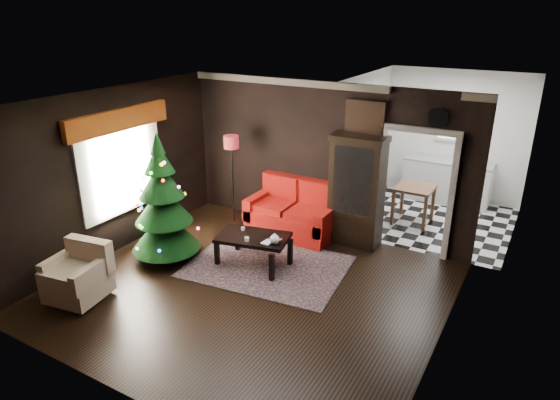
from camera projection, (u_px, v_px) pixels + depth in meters
The scene contains 26 objects.
floor at pixel (250, 290), 7.40m from camera, with size 5.50×5.50×0.00m, color black.
ceiling at pixel (245, 104), 6.37m from camera, with size 5.50×5.50×0.00m, color white.
wall_back at pixel (324, 159), 8.90m from camera, with size 5.50×5.50×0.00m, color black.
wall_front at pixel (109, 285), 4.87m from camera, with size 5.50×5.50×0.00m, color black.
wall_left at pixel (111, 173), 8.17m from camera, with size 5.50×5.50×0.00m, color black.
wall_right at pixel (448, 248), 5.61m from camera, with size 5.50×5.50×0.00m, color black.
doorway at pixel (415, 194), 8.24m from camera, with size 1.10×0.10×2.10m, color beige, non-canonical shape.
left_window at pixel (121, 167), 8.29m from camera, with size 0.05×1.60×1.40m, color white.
valance at pixel (119, 120), 7.95m from camera, with size 0.12×2.10×0.35m, color #9A4113.
kitchen_floor at pixel (430, 220), 9.83m from camera, with size 3.00×3.00×0.00m, color silver.
kitchen_window at pixel (456, 123), 10.38m from camera, with size 0.70×0.06×0.70m, color white.
rug at pixel (267, 266), 8.06m from camera, with size 2.51×1.83×0.01m, color #30262C.
loveseat at pixel (292, 209), 9.05m from camera, with size 1.70×0.90×1.00m, color maroon, non-canonical shape.
curio_cabinet at pixel (356, 194), 8.53m from camera, with size 0.90×0.45×1.90m, color black, non-canonical shape.
floor_lamp at pixel (233, 182), 9.48m from camera, with size 0.31×0.31×1.82m, color black, non-canonical shape.
christmas_tree at pixel (163, 201), 7.93m from camera, with size 1.13×1.13×2.15m, color black, non-canonical shape.
armchair at pixel (76, 272), 6.98m from camera, with size 0.78×0.78×0.80m, color tan, non-canonical shape.
coffee_table at pixel (254, 250), 8.02m from camera, with size 1.14×0.68×0.51m, color black, non-canonical shape.
teapot at pixel (275, 239), 7.64m from camera, with size 0.17×0.17×0.16m, color white, non-canonical shape.
cup_a at pixel (243, 229), 8.13m from camera, with size 0.06×0.06×0.05m, color white.
cup_b at pixel (247, 239), 7.74m from camera, with size 0.07×0.07×0.06m, color white.
book at pixel (264, 236), 7.70m from camera, with size 0.14×0.01×0.19m, color #897051.
wall_clock at pixel (439, 118), 7.59m from camera, with size 0.32×0.32×0.06m, color white.
painting at pixel (365, 118), 8.20m from camera, with size 0.62×0.05×0.52m, color #C57646.
kitchen_counter at pixel (446, 182), 10.63m from camera, with size 1.80×0.60×0.90m, color silver.
kitchen_table at pixel (413, 205), 9.59m from camera, with size 0.70×0.70×0.75m, color brown, non-canonical shape.
Camera 1 is at (3.58, -5.31, 3.96)m, focal length 31.42 mm.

